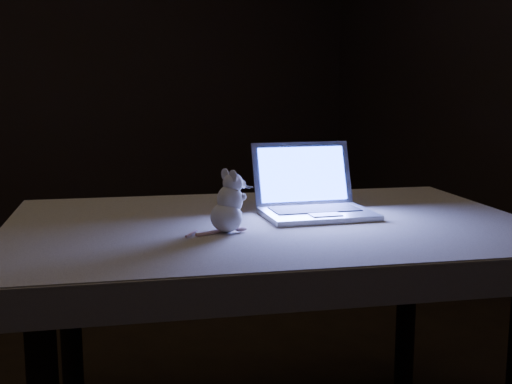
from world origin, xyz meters
TOP-DOWN VIEW (x-y plane):
  - back_wall at (0.00, 2.50)m, footprint 4.50×0.04m
  - table at (0.29, 0.04)m, footprint 1.48×1.16m
  - tablecloth at (0.19, -0.01)m, footprint 1.42×0.99m
  - laptop at (0.43, 0.02)m, footprint 0.35×0.32m
  - plush_mouse at (0.13, -0.03)m, footprint 0.13×0.13m

SIDE VIEW (x-z plane):
  - table at x=0.29m, z-range 0.00..0.69m
  - tablecloth at x=0.19m, z-range 0.62..0.70m
  - plush_mouse at x=0.13m, z-range 0.70..0.85m
  - laptop at x=0.43m, z-range 0.70..0.90m
  - back_wall at x=0.00m, z-range 0.00..2.60m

